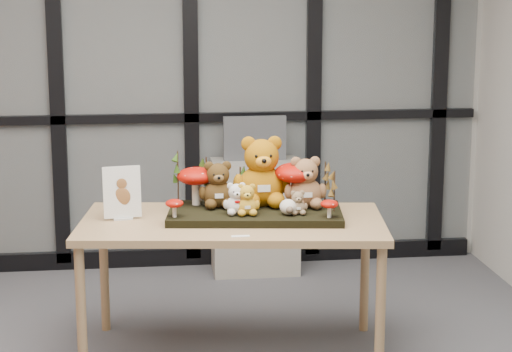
{
  "coord_description": "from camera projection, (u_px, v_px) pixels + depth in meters",
  "views": [
    {
      "loc": [
        0.12,
        -3.84,
        1.96
      ],
      "look_at": [
        0.69,
        0.79,
        0.98
      ],
      "focal_mm": 65.0,
      "sensor_mm": 36.0,
      "label": 1
    }
  ],
  "objects": [
    {
      "name": "room_shell",
      "position": [
        112.0,
        53.0,
        3.77
      ],
      "size": [
        5.0,
        5.0,
        5.0
      ],
      "color": "#B4B3AA",
      "rests_on": "floor"
    },
    {
      "name": "glass_partition",
      "position": [
        124.0,
        65.0,
        6.22
      ],
      "size": [
        4.9,
        0.06,
        2.78
      ],
      "color": "#2D383F",
      "rests_on": "floor"
    },
    {
      "name": "display_table",
      "position": [
        232.0,
        232.0,
        4.85
      ],
      "size": [
        1.67,
        0.98,
        0.74
      ],
      "rotation": [
        0.0,
        0.0,
        -0.13
      ],
      "color": "#A18757",
      "rests_on": "floor"
    },
    {
      "name": "diorama_tray",
      "position": [
        255.0,
        214.0,
        4.89
      ],
      "size": [
        0.96,
        0.57,
        0.04
      ],
      "primitive_type": "cube",
      "rotation": [
        0.0,
        0.0,
        -0.13
      ],
      "color": "black",
      "rests_on": "display_table"
    },
    {
      "name": "bear_pooh_yellow",
      "position": [
        261.0,
        167.0,
        4.97
      ],
      "size": [
        0.35,
        0.32,
        0.41
      ],
      "primitive_type": null,
      "rotation": [
        0.0,
        0.0,
        -0.13
      ],
      "color": "#AB6609",
      "rests_on": "diorama_tray"
    },
    {
      "name": "bear_brown_medium",
      "position": [
        218.0,
        182.0,
        4.94
      ],
      "size": [
        0.23,
        0.21,
        0.27
      ],
      "primitive_type": null,
      "rotation": [
        0.0,
        0.0,
        -0.13
      ],
      "color": "#452E12",
      "rests_on": "diorama_tray"
    },
    {
      "name": "bear_tan_back",
      "position": [
        305.0,
        179.0,
        4.93
      ],
      "size": [
        0.25,
        0.23,
        0.3
      ],
      "primitive_type": null,
      "rotation": [
        0.0,
        0.0,
        -0.13
      ],
      "color": "#93623D",
      "rests_on": "diorama_tray"
    },
    {
      "name": "bear_small_yellow",
      "position": [
        247.0,
        198.0,
        4.78
      ],
      "size": [
        0.15,
        0.14,
        0.18
      ],
      "primitive_type": null,
      "rotation": [
        0.0,
        0.0,
        -0.13
      ],
      "color": "gold",
      "rests_on": "diorama_tray"
    },
    {
      "name": "bear_white_bow",
      "position": [
        236.0,
        197.0,
        4.79
      ],
      "size": [
        0.15,
        0.14,
        0.18
      ],
      "primitive_type": null,
      "rotation": [
        0.0,
        0.0,
        -0.13
      ],
      "color": "white",
      "rests_on": "diorama_tray"
    },
    {
      "name": "bear_beige_small",
      "position": [
        298.0,
        201.0,
        4.79
      ],
      "size": [
        0.12,
        0.11,
        0.14
      ],
      "primitive_type": null,
      "rotation": [
        0.0,
        0.0,
        -0.13
      ],
      "color": "#896F50",
      "rests_on": "diorama_tray"
    },
    {
      "name": "plush_cream_hedgehog",
      "position": [
        288.0,
        206.0,
        4.78
      ],
      "size": [
        0.08,
        0.07,
        0.09
      ],
      "primitive_type": null,
      "rotation": [
        0.0,
        0.0,
        -0.13
      ],
      "color": "white",
      "rests_on": "diorama_tray"
    },
    {
      "name": "mushroom_back_left",
      "position": [
        196.0,
        184.0,
        4.99
      ],
      "size": [
        0.2,
        0.2,
        0.23
      ],
      "primitive_type": null,
      "color": "#A50E05",
      "rests_on": "diorama_tray"
    },
    {
      "name": "mushroom_back_right",
      "position": [
        296.0,
        182.0,
        4.97
      ],
      "size": [
        0.23,
        0.23,
        0.26
      ],
      "primitive_type": null,
      "color": "#A50E05",
      "rests_on": "diorama_tray"
    },
    {
      "name": "mushroom_front_left",
      "position": [
        174.0,
        207.0,
        4.73
      ],
      "size": [
        0.09,
        0.09,
        0.1
      ],
      "primitive_type": null,
      "color": "#A50E05",
      "rests_on": "diorama_tray"
    },
    {
      "name": "mushroom_front_right",
      "position": [
        329.0,
        208.0,
        4.72
      ],
      "size": [
        0.09,
        0.09,
        0.1
      ],
      "primitive_type": null,
      "color": "#A50E05",
      "rests_on": "diorama_tray"
    },
    {
      "name": "sprig_green_far_left",
      "position": [
        178.0,
        178.0,
        4.97
      ],
      "size": [
        0.05,
        0.05,
        0.3
      ],
      "primitive_type": null,
      "color": "#193B0D",
      "rests_on": "diorama_tray"
    },
    {
      "name": "sprig_green_mid_left",
      "position": [
        206.0,
        180.0,
        5.03
      ],
      "size": [
        0.05,
        0.05,
        0.25
      ],
      "primitive_type": null,
      "color": "#193B0D",
      "rests_on": "diorama_tray"
    },
    {
      "name": "sprig_dry_far_right",
      "position": [
        325.0,
        184.0,
        4.96
      ],
      "size": [
        0.05,
        0.05,
        0.24
      ],
      "primitive_type": null,
      "color": "brown",
      "rests_on": "diorama_tray"
    },
    {
      "name": "sprig_dry_mid_right",
      "position": [
        334.0,
        191.0,
        4.84
      ],
      "size": [
        0.05,
        0.05,
        0.21
      ],
      "primitive_type": null,
      "color": "brown",
      "rests_on": "diorama_tray"
    },
    {
      "name": "sprig_green_centre",
      "position": [
        240.0,
        185.0,
        5.04
      ],
      "size": [
        0.05,
        0.05,
        0.2
      ],
      "primitive_type": null,
      "color": "#193B0D",
      "rests_on": "diorama_tray"
    },
    {
      "name": "sign_holder",
      "position": [
        122.0,
        195.0,
        4.83
      ],
      "size": [
        0.2,
        0.07,
        0.28
      ],
      "rotation": [
        0.0,
        0.0,
        0.15
      ],
      "color": "silver",
      "rests_on": "display_table"
    },
    {
      "name": "label_card",
      "position": [
        241.0,
        236.0,
        4.53
      ],
      "size": [
        0.09,
        0.03,
        0.0
      ],
      "primitive_type": "cube",
      "color": "white",
      "rests_on": "display_table"
    },
    {
      "name": "cabinet",
      "position": [
        255.0,
        216.0,
        6.33
      ],
      "size": [
        0.58,
        0.34,
        0.78
      ],
      "primitive_type": "cube",
      "color": "gray",
      "rests_on": "floor"
    },
    {
      "name": "monitor",
      "position": [
        255.0,
        138.0,
        6.24
      ],
      "size": [
        0.42,
        0.04,
        0.3
      ],
      "color": "#4F5257",
      "rests_on": "cabinet"
    }
  ]
}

